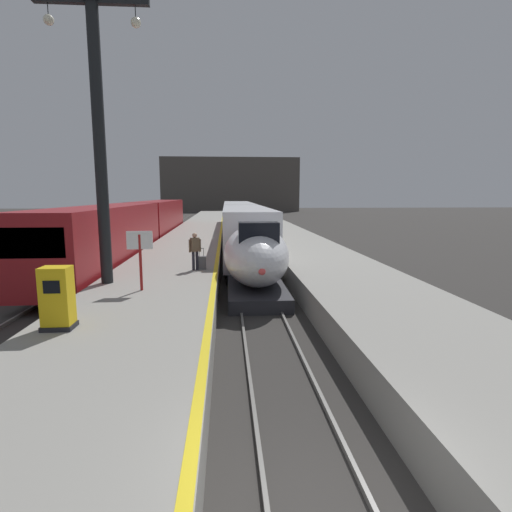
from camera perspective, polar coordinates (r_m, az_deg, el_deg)
The scene contains 15 objects.
platform_left at distance 29.76m, azimuth -9.56°, elevation 1.02°, with size 4.80×110.00×1.05m, color gray.
platform_right at distance 30.10m, azimuth 5.98°, elevation 1.18°, with size 4.80×110.00×1.05m, color gray.
platform_left_safety_stripe at distance 29.57m, azimuth -5.18°, elevation 2.09°, with size 0.20×107.80×0.01m, color yellow.
rail_main_left at distance 32.42m, azimuth -3.28°, elevation 0.92°, with size 0.08×110.00×0.12m, color slate.
rail_main_right at distance 32.48m, azimuth -0.63°, elevation 0.95°, with size 0.08×110.00×0.12m, color slate.
rail_secondary_left at distance 33.29m, azimuth -17.36°, elevation 0.74°, with size 0.08×110.00×0.12m, color slate.
rail_secondary_right at distance 32.98m, azimuth -14.82°, elevation 0.78°, with size 0.08×110.00×0.12m, color slate.
highspeed_train_main at distance 32.69m, azimuth -2.00°, elevation 4.29°, with size 2.92×37.74×3.60m.
regional_train_adjacent at distance 33.49m, azimuth -16.04°, elevation 4.41°, with size 2.85×36.60×3.80m.
station_column_mid at distance 16.57m, azimuth -21.45°, elevation 17.75°, with size 4.00×0.68×10.38m.
passenger_near_edge at distance 18.34m, azimuth -8.64°, elevation 1.09°, with size 0.53×0.35×1.69m.
rolling_suitcase at distance 18.55m, azimuth -7.70°, elevation -0.95°, with size 0.40×0.22×0.98m.
ticket_machine_yellow at distance 11.39m, azimuth -26.28°, elevation -5.65°, with size 0.76×0.62×1.60m.
departure_info_board at distance 14.76m, azimuth -16.10°, elevation 1.04°, with size 0.90×0.10×2.12m.
terminus_back_wall at distance 106.66m, azimuth -3.61°, elevation 10.05°, with size 36.00×2.00×14.00m, color #4C4742.
Camera 1 is at (-1.28, -4.62, 4.44)m, focal length 28.26 mm.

